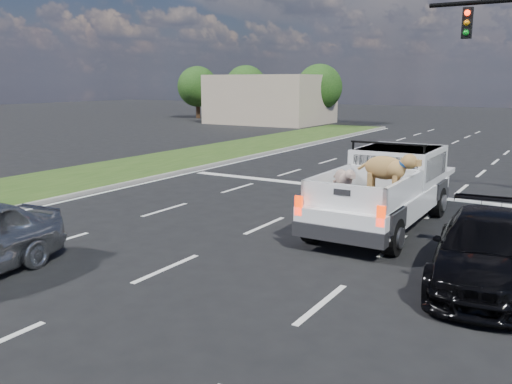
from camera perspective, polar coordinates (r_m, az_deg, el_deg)
ground at (r=10.44m, az=-1.98°, el=-9.74°), size 160.00×160.00×0.00m
road_markings at (r=16.08m, az=11.00°, el=-2.29°), size 17.75×60.00×0.01m
grass_median_left at (r=22.32m, az=-18.39°, el=1.29°), size 5.00×60.00×0.10m
curb_left at (r=20.52m, az=-13.95°, el=0.75°), size 0.15×60.00×0.14m
building_left at (r=50.92m, az=1.55°, el=9.74°), size 10.00×8.00×4.40m
tree_far_a at (r=58.12m, az=-6.17°, el=10.97°), size 4.20×4.20×5.40m
tree_far_b at (r=54.68m, az=-1.08°, el=11.00°), size 4.20×4.20×5.40m
tree_far_c at (r=50.83m, az=6.69°, el=10.89°), size 4.20×4.20×5.40m
pickup_truck at (r=14.72m, az=13.49°, el=0.47°), size 2.28×5.98×2.24m
black_coupe at (r=11.16m, az=23.06°, el=-5.66°), size 2.39×4.78×1.33m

